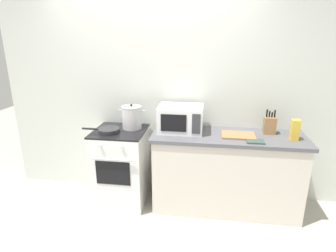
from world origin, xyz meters
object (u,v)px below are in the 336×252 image
object	(u,v)px
stock_pot	(132,117)
oven_mitt	(255,141)
pasta_box	(295,130)
frying_pan	(108,130)
stove	(121,166)
microwave	(181,119)
knife_block	(270,125)
cutting_board	(238,135)

from	to	relation	value
stock_pot	oven_mitt	xyz separation A→B (m)	(1.39, -0.26, -0.13)
pasta_box	frying_pan	bearing A→B (deg)	-178.20
stove	microwave	distance (m)	0.94
knife_block	cutting_board	bearing A→B (deg)	-158.11
stove	pasta_box	world-z (taller)	pasta_box
stock_pot	oven_mitt	distance (m)	1.42
stock_pot	frying_pan	world-z (taller)	stock_pot
stove	pasta_box	bearing A→B (deg)	-0.86
microwave	pasta_box	bearing A→B (deg)	-5.07
stove	cutting_board	world-z (taller)	cutting_board
pasta_box	oven_mitt	world-z (taller)	pasta_box
microwave	cutting_board	xyz separation A→B (m)	(0.65, -0.08, -0.14)
frying_pan	oven_mitt	world-z (taller)	frying_pan
frying_pan	microwave	bearing A→B (deg)	12.03
frying_pan	knife_block	bearing A→B (deg)	7.40
frying_pan	cutting_board	distance (m)	1.45
knife_block	stove	bearing A→B (deg)	-175.26
cutting_board	knife_block	xyz separation A→B (m)	(0.35, 0.14, 0.09)
stove	microwave	xyz separation A→B (m)	(0.71, 0.08, 0.61)
stove	oven_mitt	distance (m)	1.59
stock_pot	pasta_box	xyz separation A→B (m)	(1.80, -0.13, -0.02)
stock_pot	knife_block	world-z (taller)	stock_pot
stove	oven_mitt	xyz separation A→B (m)	(1.51, -0.16, 0.47)
knife_block	pasta_box	size ratio (longest dim) A/B	1.26
knife_block	frying_pan	bearing A→B (deg)	-172.60
pasta_box	stock_pot	bearing A→B (deg)	175.78
frying_pan	knife_block	distance (m)	1.82
microwave	knife_block	xyz separation A→B (m)	(0.99, 0.06, -0.05)
stock_pot	frying_pan	bearing A→B (deg)	-138.69
frying_pan	pasta_box	xyz separation A→B (m)	(2.02, 0.06, 0.08)
stock_pot	pasta_box	world-z (taller)	stock_pot
pasta_box	oven_mitt	distance (m)	0.45
frying_pan	microwave	xyz separation A→B (m)	(0.81, 0.17, 0.12)
frying_pan	cutting_board	bearing A→B (deg)	3.70
knife_block	oven_mitt	distance (m)	0.37
stock_pot	microwave	xyz separation A→B (m)	(0.58, -0.02, 0.02)
stock_pot	frying_pan	xyz separation A→B (m)	(-0.22, -0.20, -0.11)
pasta_box	oven_mitt	xyz separation A→B (m)	(-0.41, -0.13, -0.10)
microwave	frying_pan	bearing A→B (deg)	-167.97
microwave	pasta_box	world-z (taller)	microwave
frying_pan	cutting_board	xyz separation A→B (m)	(1.45, 0.09, -0.02)
cutting_board	pasta_box	bearing A→B (deg)	-3.00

